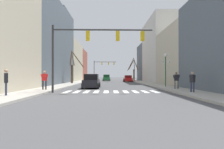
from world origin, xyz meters
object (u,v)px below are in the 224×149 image
object	(u,v)px
traffic_signal_near	(92,42)
pedestrian_on_left_sidewalk	(44,78)
pedestrian_on_right_sidewalk	(192,80)
pedestrian_near_right_corner	(176,79)
car_driving_away_lane	(128,79)
street_lamp_right_corner	(165,63)
car_parked_right_mid	(107,78)
pedestrian_crossing_street	(6,80)
car_parked_left_far	(92,82)
street_tree_right_far	(134,70)
traffic_signal_far	(102,66)
street_tree_left_mid	(73,69)
car_parked_left_mid	(93,78)

from	to	relation	value
traffic_signal_near	pedestrian_on_left_sidewalk	size ratio (longest dim) A/B	4.91
pedestrian_on_right_sidewalk	pedestrian_near_right_corner	size ratio (longest dim) A/B	0.97
car_driving_away_lane	pedestrian_near_right_corner	bearing A→B (deg)	-174.08
street_lamp_right_corner	car_driving_away_lane	distance (m)	19.88
car_parked_right_mid	pedestrian_crossing_street	distance (m)	36.06
car_parked_left_far	pedestrian_near_right_corner	distance (m)	9.53
pedestrian_on_right_sidewalk	street_tree_right_far	world-z (taller)	street_tree_right_far
traffic_signal_far	traffic_signal_near	bearing A→B (deg)	-89.10
car_driving_away_lane	pedestrian_on_right_sidewalk	distance (m)	27.04
street_lamp_right_corner	traffic_signal_near	bearing A→B (deg)	-144.26
pedestrian_near_right_corner	car_parked_left_far	bearing A→B (deg)	164.08
traffic_signal_far	street_lamp_right_corner	distance (m)	37.58
traffic_signal_near	pedestrian_on_left_sidewalk	bearing A→B (deg)	161.70
car_parked_left_far	pedestrian_near_right_corner	xyz separation A→B (m)	(8.95, -3.25, 0.39)
traffic_signal_far	street_tree_left_mid	size ratio (longest dim) A/B	1.30
traffic_signal_near	street_tree_right_far	size ratio (longest dim) A/B	1.45
car_parked_right_mid	pedestrian_on_right_sidewalk	world-z (taller)	pedestrian_on_right_sidewalk
traffic_signal_near	traffic_signal_far	xyz separation A→B (m)	(-0.67, 42.52, 0.29)
traffic_signal_near	pedestrian_crossing_street	world-z (taller)	traffic_signal_near
car_driving_away_lane	pedestrian_crossing_street	world-z (taller)	pedestrian_crossing_street
car_parked_right_mid	pedestrian_on_left_sidewalk	xyz separation A→B (m)	(-5.54, -30.72, 0.41)
street_lamp_right_corner	car_parked_right_mid	distance (m)	27.33
car_driving_away_lane	pedestrian_near_right_corner	world-z (taller)	pedestrian_near_right_corner
car_parked_left_far	pedestrian_on_right_sidewalk	world-z (taller)	pedestrian_on_right_sidewalk
car_parked_left_mid	pedestrian_on_left_sidewalk	distance (m)	25.67
car_parked_left_mid	pedestrian_on_right_sidewalk	xyz separation A→B (m)	(10.76, -28.34, 0.36)
car_parked_left_far	pedestrian_crossing_street	xyz separation A→B (m)	(-4.99, -8.78, 0.44)
street_lamp_right_corner	car_driving_away_lane	bearing A→B (deg)	97.43
traffic_signal_near	car_parked_left_mid	distance (m)	27.48
traffic_signal_far	pedestrian_on_left_sidewalk	world-z (taller)	traffic_signal_far
car_driving_away_lane	street_tree_left_mid	bearing A→B (deg)	132.02
car_parked_right_mid	street_tree_right_far	xyz separation A→B (m)	(7.28, -1.46, 2.13)
pedestrian_on_right_sidewalk	street_tree_left_mid	world-z (taller)	street_tree_left_mid
car_driving_away_lane	street_tree_right_far	size ratio (longest dim) A/B	0.69
street_lamp_right_corner	pedestrian_on_right_sidewalk	xyz separation A→B (m)	(-0.20, -7.36, -1.89)
car_parked_right_mid	pedestrian_near_right_corner	distance (m)	30.88
traffic_signal_far	car_parked_left_mid	size ratio (longest dim) A/B	1.73
car_driving_away_lane	car_parked_right_mid	bearing A→B (deg)	37.94
car_driving_away_lane	car_parked_left_far	world-z (taller)	car_parked_left_far
car_driving_away_lane	pedestrian_crossing_street	bearing A→B (deg)	158.29
traffic_signal_near	street_tree_right_far	bearing A→B (deg)	75.22
traffic_signal_near	car_driving_away_lane	world-z (taller)	traffic_signal_near
traffic_signal_far	pedestrian_crossing_street	size ratio (longest dim) A/B	4.12
pedestrian_crossing_street	pedestrian_near_right_corner	xyz separation A→B (m)	(13.94, 5.54, -0.04)
car_driving_away_lane	traffic_signal_near	bearing A→B (deg)	166.93
street_tree_left_mid	pedestrian_near_right_corner	bearing A→B (deg)	-45.38
pedestrian_near_right_corner	traffic_signal_far	bearing A→B (deg)	106.71
car_parked_right_mid	pedestrian_on_right_sidewalk	size ratio (longest dim) A/B	2.58
traffic_signal_far	car_parked_right_mid	distance (m)	11.10
traffic_signal_far	car_parked_right_mid	world-z (taller)	traffic_signal_far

